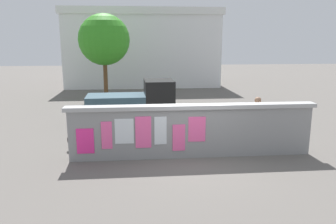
{
  "coord_description": "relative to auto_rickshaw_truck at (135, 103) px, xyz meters",
  "views": [
    {
      "loc": [
        -1.64,
        -9.5,
        3.48
      ],
      "look_at": [
        -0.54,
        2.13,
        0.94
      ],
      "focal_mm": 35.42,
      "sensor_mm": 36.0,
      "label": 1
    }
  ],
  "objects": [
    {
      "name": "tree_roadside",
      "position": [
        -1.76,
        6.14,
        2.6
      ],
      "size": [
        2.97,
        2.97,
        4.99
      ],
      "color": "brown",
      "rests_on": "ground"
    },
    {
      "name": "poster_wall",
      "position": [
        1.7,
        -4.22,
        -0.07
      ],
      "size": [
        7.5,
        0.42,
        1.61
      ],
      "color": "gray",
      "rests_on": "ground"
    },
    {
      "name": "ground",
      "position": [
        1.71,
        3.78,
        -0.9
      ],
      "size": [
        60.0,
        60.0,
        0.0
      ],
      "primitive_type": "plane",
      "color": "#605B56"
    },
    {
      "name": "motorcycle",
      "position": [
        2.85,
        -1.21,
        -0.44
      ],
      "size": [
        1.88,
        0.65,
        0.87
      ],
      "color": "black",
      "rests_on": "ground"
    },
    {
      "name": "auto_rickshaw_truck",
      "position": [
        0.0,
        0.0,
        0.0
      ],
      "size": [
        3.65,
        1.62,
        1.85
      ],
      "color": "black",
      "rests_on": "ground"
    },
    {
      "name": "bicycle_near",
      "position": [
        -1.35,
        -3.1,
        -0.54
      ],
      "size": [
        1.7,
        0.45,
        0.95
      ],
      "color": "black",
      "rests_on": "ground"
    },
    {
      "name": "bicycle_far",
      "position": [
        1.82,
        -3.06,
        -0.54
      ],
      "size": [
        1.68,
        0.53,
        0.95
      ],
      "color": "black",
      "rests_on": "ground"
    },
    {
      "name": "building_background",
      "position": [
        0.57,
        13.31,
        2.0
      ],
      "size": [
        11.71,
        6.42,
        5.76
      ],
      "color": "white",
      "rests_on": "ground"
    },
    {
      "name": "person_walking",
      "position": [
        4.11,
        -3.13,
        0.09
      ],
      "size": [
        0.47,
        0.47,
        1.62
      ],
      "color": "#338CBF",
      "rests_on": "ground"
    }
  ]
}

